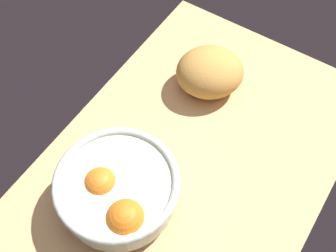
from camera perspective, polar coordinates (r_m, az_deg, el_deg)
ground_plane at (r=93.36cm, az=2.72°, el=-5.09°), size 80.94×53.85×3.00cm
fruit_bowl at (r=82.81cm, az=-6.52°, el=-8.31°), size 23.23×23.23×10.90cm
bread_loaf at (r=99.61cm, az=5.40°, el=6.94°), size 20.10×20.27×9.60cm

